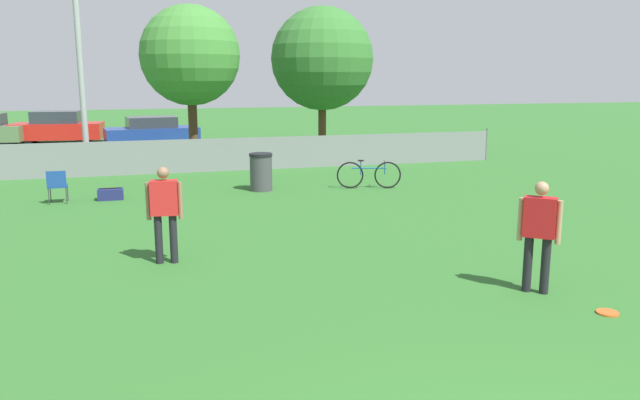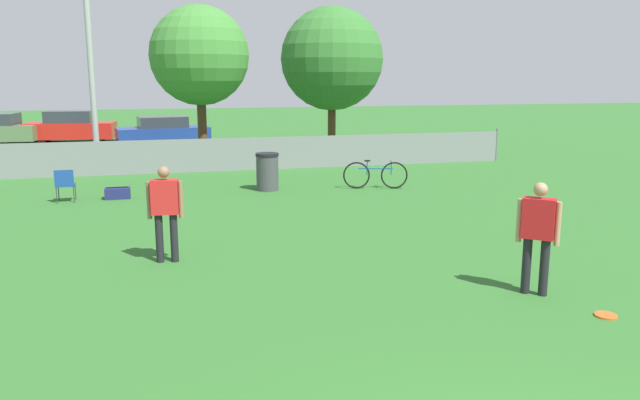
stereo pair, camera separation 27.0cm
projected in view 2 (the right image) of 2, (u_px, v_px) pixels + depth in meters
fence_backline at (237, 154)px, 20.92m from camera, size 19.58×0.07×1.21m
light_pole at (88, 27)px, 20.51m from camera, size 0.90×0.36×7.90m
tree_near_pole at (200, 56)px, 21.73m from camera, size 3.46×3.46×5.56m
tree_far_right at (332, 59)px, 24.86m from camera, size 4.09×4.09×5.86m
player_defender_red at (538, 230)px, 8.94m from camera, size 0.48×0.46×1.66m
player_thrower_red at (165, 207)px, 10.52m from camera, size 0.60×0.28×1.66m
frisbee_disc at (606, 315)px, 8.27m from camera, size 0.29×0.29×0.03m
folding_chair_sideline at (65, 183)px, 15.68m from camera, size 0.46×0.47×0.84m
bicycle_sideline at (375, 175)px, 17.58m from camera, size 1.77×0.59×0.81m
trash_bin at (267, 172)px, 17.31m from camera, size 0.64×0.64×1.04m
gear_bag_sideline at (118, 193)px, 16.19m from camera, size 0.63×0.35×0.31m
parked_car_red at (71, 127)px, 29.80m from camera, size 4.20×2.18×1.51m
parked_car_blue at (163, 132)px, 28.08m from camera, size 4.20×2.26×1.35m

